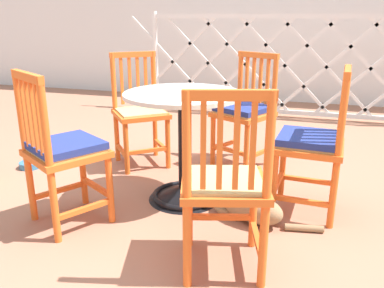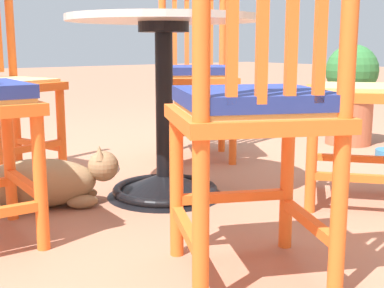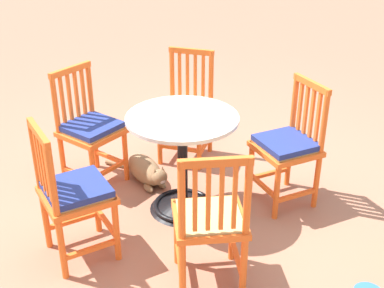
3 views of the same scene
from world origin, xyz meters
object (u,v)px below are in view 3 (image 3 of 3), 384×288
orange_chair_near_fence (73,194)px  orange_chair_by_planter (210,222)px  tabby_cat (147,171)px  orange_chair_at_corner (288,146)px  cafe_table (183,174)px  orange_chair_tucked_in (186,109)px  orange_chair_facing_out (90,130)px

orange_chair_near_fence → orange_chair_by_planter: same height
orange_chair_by_planter → tabby_cat: orange_chair_by_planter is taller
orange_chair_at_corner → tabby_cat: size_ratio=1.25×
cafe_table → orange_chair_by_planter: 0.80m
orange_chair_near_fence → orange_chair_tucked_in: 1.47m
cafe_table → orange_chair_facing_out: bearing=4.4°
orange_chair_near_fence → orange_chair_tucked_in: size_ratio=1.00×
orange_chair_near_fence → orange_chair_tucked_in: (0.16, -1.46, -0.01)m
orange_chair_tucked_in → orange_chair_facing_out: same height
orange_chair_tucked_in → tabby_cat: size_ratio=1.25×
tabby_cat → orange_chair_facing_out: bearing=30.5°
orange_chair_near_fence → orange_chair_facing_out: (0.54, -0.72, 0.00)m
orange_chair_by_planter → orange_chair_at_corner: 1.06m
tabby_cat → orange_chair_by_planter: bearing=144.9°
orange_chair_by_planter → orange_chair_at_corner: same height
orange_chair_near_fence → orange_chair_at_corner: 1.53m
orange_chair_near_fence → orange_chair_at_corner: (-0.83, -1.28, 0.00)m
tabby_cat → orange_chair_tucked_in: bearing=-92.0°
orange_chair_by_planter → orange_chair_facing_out: 1.45m
orange_chair_near_fence → tabby_cat: size_ratio=1.25×
orange_chair_at_corner → orange_chair_facing_out: same height
orange_chair_by_planter → orange_chair_at_corner: bearing=-90.1°
orange_chair_by_planter → orange_chair_tucked_in: same height
orange_chair_by_planter → cafe_table: bearing=-44.7°
orange_chair_at_corner → tabby_cat: 1.12m
orange_chair_tucked_in → tabby_cat: bearing=88.0°
orange_chair_by_planter → orange_chair_tucked_in: 1.58m
cafe_table → orange_chair_at_corner: orange_chair_at_corner is taller
orange_chair_by_planter → orange_chair_near_fence: bearing=15.2°
orange_chair_near_fence → orange_chair_by_planter: bearing=-164.8°
orange_chair_by_planter → orange_chair_facing_out: bearing=-19.9°
orange_chair_near_fence → orange_chair_by_planter: (-0.83, -0.22, -0.01)m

